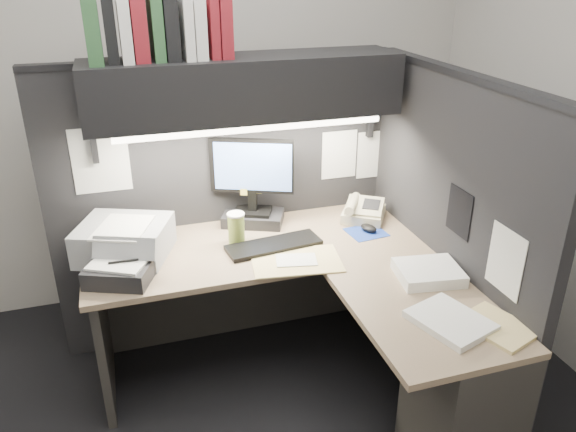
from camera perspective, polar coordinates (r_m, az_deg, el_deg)
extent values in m
cube|color=beige|center=(3.56, -9.18, 12.61)|extent=(3.50, 0.04, 2.70)
cube|color=black|center=(3.19, -6.38, 0.99)|extent=(1.90, 0.06, 1.60)
cube|color=black|center=(2.89, 15.59, -2.46)|extent=(0.06, 1.50, 1.60)
cube|color=#93805D|center=(2.92, -3.49, -3.16)|extent=(1.70, 0.68, 0.03)
cube|color=#93805D|center=(2.49, 13.56, -9.13)|extent=(0.60, 0.85, 0.03)
cube|color=#2D2A28|center=(3.35, -4.60, -6.40)|extent=(1.61, 0.02, 0.70)
cube|color=#2D2A28|center=(3.05, -18.32, -11.20)|extent=(0.04, 0.61, 0.70)
cube|color=#2D2A28|center=(2.62, 17.29, -17.90)|extent=(0.38, 0.40, 0.70)
cube|color=black|center=(2.83, -4.37, 12.90)|extent=(1.55, 0.34, 0.30)
cylinder|color=white|center=(2.74, -3.56, 8.86)|extent=(1.32, 0.04, 0.04)
cube|color=black|center=(3.13, -3.56, -0.19)|extent=(0.38, 0.31, 0.06)
cube|color=black|center=(3.09, -3.61, 1.56)|extent=(0.06, 0.05, 0.11)
cube|color=black|center=(3.01, -3.69, 5.10)|extent=(0.43, 0.21, 0.30)
cube|color=#678FE2|center=(2.99, -3.60, 4.98)|extent=(0.38, 0.17, 0.26)
cube|color=black|center=(2.87, -1.45, -2.97)|extent=(0.50, 0.22, 0.02)
cube|color=navy|center=(3.06, 7.95, -1.65)|extent=(0.21, 0.20, 0.00)
ellipsoid|color=black|center=(3.06, 8.18, -1.21)|extent=(0.10, 0.11, 0.04)
cube|color=#B8B08E|center=(3.20, 7.70, 0.47)|extent=(0.31, 0.32, 0.09)
cylinder|color=#9CAF46|center=(2.89, -5.27, -1.36)|extent=(0.11, 0.11, 0.16)
cube|color=#9C9EA1|center=(2.88, -16.27, -2.32)|extent=(0.52, 0.49, 0.17)
cube|color=black|center=(2.69, -16.65, -5.42)|extent=(0.35, 0.33, 0.09)
cube|color=#D9C17A|center=(2.74, 0.84, -4.60)|extent=(0.47, 0.34, 0.01)
cube|color=white|center=(2.68, 14.08, -5.59)|extent=(0.32, 0.28, 0.05)
cube|color=white|center=(2.39, 16.15, -10.21)|extent=(0.32, 0.36, 0.03)
cube|color=#D9C17A|center=(2.43, 20.50, -10.46)|extent=(0.29, 0.33, 0.02)
cube|color=#2A552F|center=(2.70, -19.26, 17.43)|extent=(0.06, 0.22, 0.29)
cube|color=black|center=(2.73, -17.64, 17.88)|extent=(0.05, 0.22, 0.30)
cube|color=white|center=(2.72, -16.26, 17.74)|extent=(0.05, 0.22, 0.28)
cube|color=maroon|center=(2.73, -14.98, 18.24)|extent=(0.07, 0.22, 0.31)
cube|color=#2A552F|center=(2.74, -13.30, 18.20)|extent=(0.05, 0.22, 0.29)
cube|color=black|center=(2.74, -11.97, 18.40)|extent=(0.06, 0.22, 0.30)
cube|color=white|center=(2.74, -10.32, 18.18)|extent=(0.05, 0.22, 0.26)
cube|color=white|center=(2.75, -9.18, 18.31)|extent=(0.06, 0.22, 0.27)
cube|color=maroon|center=(2.77, -7.86, 18.62)|extent=(0.05, 0.22, 0.28)
cube|color=maroon|center=(2.78, -6.72, 18.90)|extent=(0.06, 0.22, 0.31)
cube|color=white|center=(3.25, 5.22, 6.22)|extent=(0.21, 0.00, 0.28)
cube|color=white|center=(3.35, 8.71, 6.20)|extent=(0.21, 0.00, 0.28)
cube|color=white|center=(2.99, -18.50, 5.39)|extent=(0.28, 0.00, 0.34)
cube|color=black|center=(2.68, 17.01, 0.38)|extent=(0.00, 0.18, 0.22)
cube|color=white|center=(2.46, 21.23, -4.30)|extent=(0.00, 0.21, 0.28)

